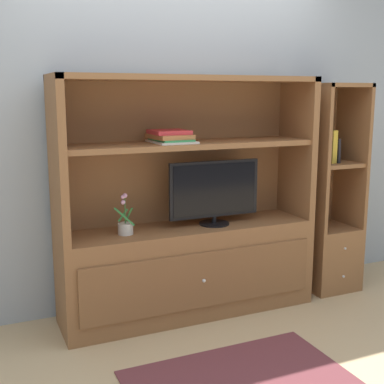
{
  "coord_description": "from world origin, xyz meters",
  "views": [
    {
      "loc": [
        -1.38,
        -2.76,
        1.54
      ],
      "look_at": [
        0.0,
        0.35,
        0.88
      ],
      "focal_mm": 47.74,
      "sensor_mm": 36.0,
      "label": 1
    }
  ],
  "objects_px": {
    "bookshelf_tall": "(328,220)",
    "upright_book_row": "(325,147)",
    "magazine_stack": "(170,137)",
    "media_console": "(189,243)",
    "tv_monitor": "(214,192)",
    "potted_plant": "(125,226)"
  },
  "relations": [
    {
      "from": "bookshelf_tall",
      "to": "magazine_stack",
      "type": "bearing_deg",
      "value": -179.56
    },
    {
      "from": "media_console",
      "to": "tv_monitor",
      "type": "height_order",
      "value": "media_console"
    },
    {
      "from": "bookshelf_tall",
      "to": "upright_book_row",
      "type": "distance_m",
      "value": 0.6
    },
    {
      "from": "magazine_stack",
      "to": "upright_book_row",
      "type": "bearing_deg",
      "value": -0.04
    },
    {
      "from": "bookshelf_tall",
      "to": "upright_book_row",
      "type": "bearing_deg",
      "value": -171.35
    },
    {
      "from": "magazine_stack",
      "to": "tv_monitor",
      "type": "bearing_deg",
      "value": -5.73
    },
    {
      "from": "media_console",
      "to": "upright_book_row",
      "type": "relative_size",
      "value": 6.79
    },
    {
      "from": "potted_plant",
      "to": "magazine_stack",
      "type": "bearing_deg",
      "value": 4.95
    },
    {
      "from": "potted_plant",
      "to": "bookshelf_tall",
      "type": "height_order",
      "value": "bookshelf_tall"
    },
    {
      "from": "media_console",
      "to": "potted_plant",
      "type": "bearing_deg",
      "value": -175.67
    },
    {
      "from": "media_console",
      "to": "tv_monitor",
      "type": "bearing_deg",
      "value": -12.03
    },
    {
      "from": "tv_monitor",
      "to": "media_console",
      "type": "bearing_deg",
      "value": 167.97
    },
    {
      "from": "potted_plant",
      "to": "magazine_stack",
      "type": "relative_size",
      "value": 0.83
    },
    {
      "from": "magazine_stack",
      "to": "upright_book_row",
      "type": "relative_size",
      "value": 1.23
    },
    {
      "from": "potted_plant",
      "to": "upright_book_row",
      "type": "relative_size",
      "value": 1.03
    },
    {
      "from": "magazine_stack",
      "to": "upright_book_row",
      "type": "xyz_separation_m",
      "value": [
        1.28,
        -0.0,
        -0.12
      ]
    },
    {
      "from": "upright_book_row",
      "to": "potted_plant",
      "type": "bearing_deg",
      "value": -179.01
    },
    {
      "from": "media_console",
      "to": "magazine_stack",
      "type": "xyz_separation_m",
      "value": [
        -0.14,
        -0.01,
        0.75
      ]
    },
    {
      "from": "media_console",
      "to": "potted_plant",
      "type": "relative_size",
      "value": 6.6
    },
    {
      "from": "upright_book_row",
      "to": "magazine_stack",
      "type": "bearing_deg",
      "value": 179.96
    },
    {
      "from": "magazine_stack",
      "to": "media_console",
      "type": "bearing_deg",
      "value": 2.8
    },
    {
      "from": "magazine_stack",
      "to": "bookshelf_tall",
      "type": "relative_size",
      "value": 0.2
    }
  ]
}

